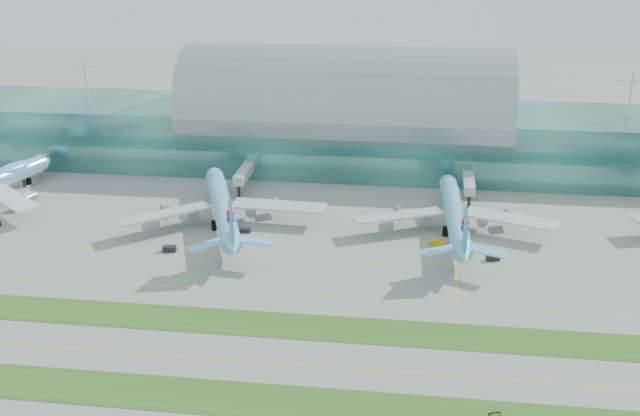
# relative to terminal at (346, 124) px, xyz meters

# --- Properties ---
(ground) EXTENTS (700.00, 700.00, 0.00)m
(ground) POSITION_rel_terminal_xyz_m (-0.01, -128.79, -14.23)
(ground) COLOR gray
(ground) RESTS_ON ground
(terminal) EXTENTS (340.00, 69.10, 36.00)m
(terminal) POSITION_rel_terminal_xyz_m (0.00, 0.00, 0.00)
(terminal) COLOR #3D7A75
(terminal) RESTS_ON ground
(grass_strip_near) EXTENTS (420.00, 12.00, 0.08)m
(grass_strip_near) POSITION_rel_terminal_xyz_m (-0.01, -156.79, -14.19)
(grass_strip_near) COLOR #2D591E
(grass_strip_near) RESTS_ON ground
(grass_strip_far) EXTENTS (420.00, 12.00, 0.08)m
(grass_strip_far) POSITION_rel_terminal_xyz_m (-0.01, -126.79, -14.19)
(grass_strip_far) COLOR #2D591E
(grass_strip_far) RESTS_ON ground
(taxiline_b) EXTENTS (420.00, 0.35, 0.01)m
(taxiline_b) POSITION_rel_terminal_xyz_m (-0.01, -142.79, -14.22)
(taxiline_b) COLOR yellow
(taxiline_b) RESTS_ON ground
(taxiline_c) EXTENTS (420.00, 0.35, 0.01)m
(taxiline_c) POSITION_rel_terminal_xyz_m (-0.01, -110.79, -14.22)
(taxiline_c) COLOR yellow
(taxiline_c) RESTS_ON ground
(taxiline_d) EXTENTS (420.00, 0.35, 0.01)m
(taxiline_d) POSITION_rel_terminal_xyz_m (-0.01, -88.79, -14.22)
(taxiline_d) COLOR yellow
(taxiline_d) RESTS_ON ground
(airliner_b) EXTENTS (59.65, 69.34, 19.69)m
(airliner_b) POSITION_rel_terminal_xyz_m (-30.57, -67.60, -8.15)
(airliner_b) COLOR #71C4F9
(airliner_b) RESTS_ON ground
(airliner_c) EXTENTS (60.23, 68.43, 18.83)m
(airliner_c) POSITION_rel_terminal_xyz_m (38.67, -64.01, -8.42)
(airliner_c) COLOR #68BFE6
(airliner_c) RESTS_ON ground
(gse_c) EXTENTS (3.91, 2.43, 1.55)m
(gse_c) POSITION_rel_terminal_xyz_m (-40.36, -89.49, -13.45)
(gse_c) COLOR black
(gse_c) RESTS_ON ground
(gse_d) EXTENTS (3.48, 1.75, 1.24)m
(gse_d) POSITION_rel_terminal_xyz_m (-22.60, -73.17, -13.61)
(gse_d) COLOR black
(gse_d) RESTS_ON ground
(gse_e) EXTENTS (4.55, 3.05, 1.58)m
(gse_e) POSITION_rel_terminal_xyz_m (33.92, -75.88, -13.44)
(gse_e) COLOR orange
(gse_e) RESTS_ON ground
(gse_f) EXTENTS (3.98, 2.58, 1.48)m
(gse_f) POSITION_rel_terminal_xyz_m (48.82, -83.91, -13.49)
(gse_f) COLOR black
(gse_f) RESTS_ON ground
(taxiway_sign_east) EXTENTS (2.29, 1.01, 0.99)m
(taxiway_sign_east) POSITION_rel_terminal_xyz_m (44.21, -156.13, -13.73)
(taxiway_sign_east) COLOR black
(taxiway_sign_east) RESTS_ON ground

